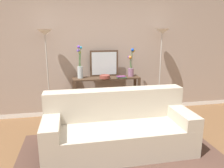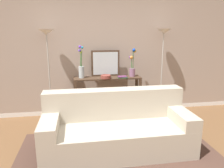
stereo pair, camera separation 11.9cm
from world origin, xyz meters
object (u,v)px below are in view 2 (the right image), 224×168
Objects in this scene: console_table at (108,90)px; wall_mirror at (105,63)px; book_stack at (122,77)px; floor_lamp_left at (48,50)px; fruit_bowl at (106,77)px; vase_tall_flowers at (81,68)px; vase_short_flowers at (132,66)px; floor_lamp_right at (163,48)px; couch at (117,130)px; book_row_under_console at (88,115)px.

wall_mirror is at bearing 99.14° from console_table.
book_stack is at bearing -35.06° from wall_mirror.
floor_lamp_left is 1.21m from fruit_bowl.
book_stack is at bearing -8.73° from vase_tall_flowers.
console_table is at bearing -80.86° from wall_mirror.
book_stack is (0.31, -0.22, -0.25)m from wall_mirror.
vase_tall_flowers is 3.15× the size of fruit_bowl.
floor_lamp_left is 3.06× the size of wall_mirror.
fruit_bowl is (1.09, -0.06, -0.53)m from floor_lamp_left.
vase_short_flowers is 2.78× the size of book_stack.
fruit_bowl reaches higher than console_table.
fruit_bowl is at bearing -177.04° from floor_lamp_right.
vase_tall_flowers is at bearing -169.33° from wall_mirror.
vase_short_flowers is (0.54, -0.12, -0.05)m from wall_mirror.
floor_lamp_left reaches higher than vase_short_flowers.
vase_short_flowers is at bearing 176.55° from floor_lamp_right.
couch is 1.35m from console_table.
floor_lamp_left reaches higher than book_stack.
fruit_bowl is (-0.03, -0.22, -0.23)m from wall_mirror.
floor_lamp_right is 8.77× the size of fruit_bowl.
vase_tall_flowers reaches higher than fruit_bowl.
floor_lamp_left is 2.28m from floor_lamp_right.
vase_tall_flowers reaches higher than couch.
fruit_bowl reaches higher than book_row_under_console.
fruit_bowl is (0.00, 1.24, 0.56)m from couch.
floor_lamp_left is 0.72m from vase_tall_flowers.
console_table is 0.42m from book_stack.
couch is 2.08m from floor_lamp_right.
floor_lamp_right is 3.12× the size of vase_short_flowers.
book_row_under_console is (0.11, -0.04, -0.98)m from vase_tall_flowers.
book_row_under_console is (-0.93, -0.01, -1.00)m from vase_short_flowers.
fruit_bowl is (-0.57, -0.10, -0.18)m from vase_short_flowers.
fruit_bowl is 0.90m from book_row_under_console.
wall_mirror is (0.03, 1.46, 0.79)m from couch.
console_table is 0.55m from wall_mirror.
floor_lamp_left is (-1.14, -0.03, 0.83)m from console_table.
couch is at bearing -92.18° from console_table.
floor_lamp_left is 6.04× the size of book_row_under_console.
couch is 3.69× the size of wall_mirror.
floor_lamp_right is 8.65× the size of book_stack.
book_stack is at bearing -157.06° from vase_short_flowers.
vase_short_flowers reaches higher than console_table.
vase_short_flowers is 1.96× the size of book_row_under_console.
wall_mirror is (1.12, 0.16, -0.29)m from floor_lamp_left.
book_row_under_console is at bearing 2.36° from floor_lamp_left.
couch is 10.32× the size of book_stack.
wall_mirror is 1.01× the size of vase_short_flowers.
console_table is 0.76× the size of floor_lamp_right.
vase_tall_flowers reaches higher than book_stack.
floor_lamp_right is at bearing -3.45° from vase_short_flowers.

